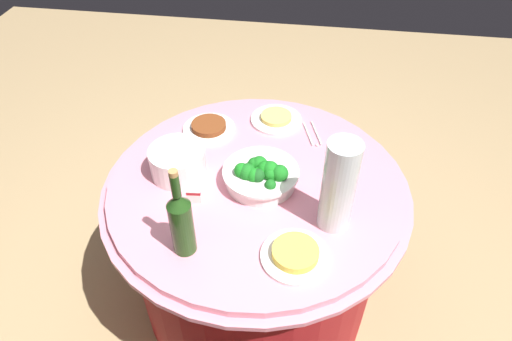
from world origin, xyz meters
name	(u,v)px	position (x,y,z in m)	size (l,w,h in m)	color
ground_plane	(256,291)	(0.00, 0.00, 0.00)	(6.00, 6.00, 0.00)	tan
buffet_table	(256,242)	(0.00, 0.00, 0.38)	(1.16, 1.16, 0.74)	maroon
broccoli_bowl	(261,175)	(-0.02, 0.02, 0.79)	(0.28, 0.28, 0.11)	white
plate_stack	(178,162)	(0.29, 0.00, 0.80)	(0.21, 0.21, 0.11)	white
wine_bottle	(181,221)	(0.18, 0.35, 0.87)	(0.07, 0.07, 0.34)	#1E4216
decorative_fruit_vase	(338,190)	(-0.29, 0.17, 0.89)	(0.11, 0.11, 0.34)	silver
serving_tongs	(312,134)	(-0.19, -0.31, 0.74)	(0.09, 0.17, 0.01)	silver
food_plate_stir_fry	(209,127)	(0.24, -0.28, 0.75)	(0.22, 0.22, 0.04)	white
food_plate_fried_egg	(295,254)	(-0.17, 0.33, 0.76)	(0.22, 0.22, 0.04)	white
food_plate_noodles	(276,119)	(-0.03, -0.39, 0.75)	(0.22, 0.22, 0.03)	white
label_placard_front	(194,196)	(0.20, 0.15, 0.77)	(0.05, 0.01, 0.05)	white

